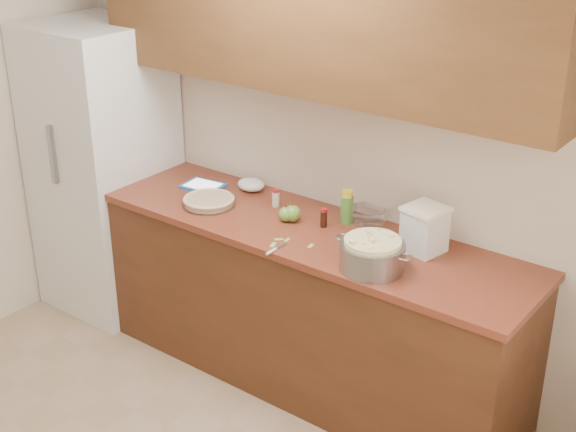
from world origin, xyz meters
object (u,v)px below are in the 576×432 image
Objects in this scene: colander at (372,255)px; tablet at (203,186)px; pie at (209,201)px; flour_canister at (425,229)px.

tablet is at bearing 168.58° from colander.
flour_canister is (1.20, 0.22, 0.09)m from pie.
flour_canister is 1.41m from tablet.
tablet is (-1.41, -0.05, -0.11)m from flour_canister.
colander is 1.33m from tablet.
flour_canister is (0.10, 0.31, 0.04)m from colander.
tablet is (-0.20, 0.17, -0.02)m from pie.
flour_canister is at bearing -5.22° from tablet.
pie is 1.28× the size of flour_canister.
flour_canister is at bearing 72.23° from colander.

